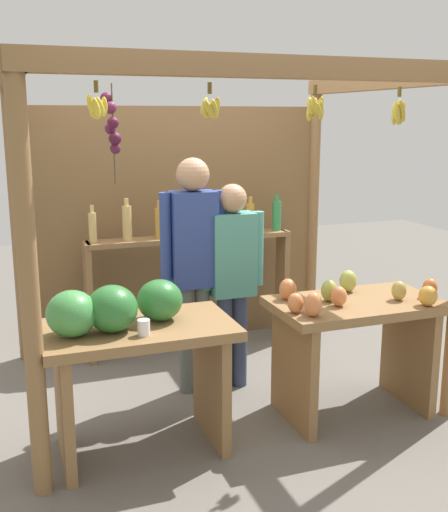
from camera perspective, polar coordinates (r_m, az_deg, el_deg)
ground_plane at (r=4.80m, az=-0.83°, el=-11.62°), size 12.00×12.00×0.00m
market_stall at (r=4.82m, az=-2.60°, el=5.36°), size 2.77×2.12×2.30m
fruit_counter_left at (r=3.66m, az=-8.68°, el=-7.90°), size 1.12×0.64×1.06m
fruit_counter_right at (r=4.23m, az=11.89°, el=-6.70°), size 1.12×0.66×0.95m
bottle_shelf_unit at (r=5.24m, az=-3.00°, el=-0.28°), size 1.77×0.22×1.34m
vendor_man at (r=4.36m, az=-2.82°, el=0.19°), size 0.48×0.23×1.71m
vendor_woman at (r=4.46m, az=0.76°, el=-1.23°), size 0.48×0.21×1.52m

